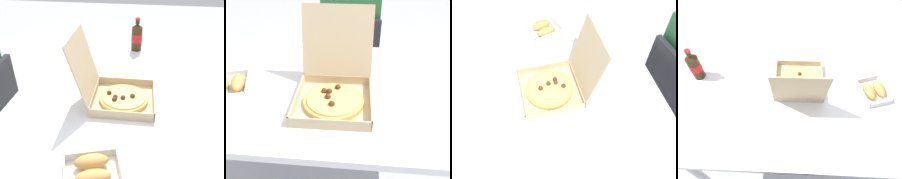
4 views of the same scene
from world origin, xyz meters
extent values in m
cube|color=white|center=(0.00, 0.00, 0.70)|extent=(1.39, 0.83, 0.03)
cylinder|color=#B7B7BC|center=(0.63, -0.35, 0.34)|extent=(0.05, 0.05, 0.69)
cylinder|color=#B7B7BC|center=(0.63, 0.35, 0.34)|extent=(0.05, 0.05, 0.69)
cube|color=#232328|center=(0.02, 0.53, 0.64)|extent=(0.36, 0.07, 0.38)
cylinder|color=#B2B2B7|center=(0.19, 0.57, 0.21)|extent=(0.03, 0.03, 0.43)
cylinder|color=#B2B2B7|center=(-0.15, 0.53, 0.21)|extent=(0.03, 0.03, 0.43)
cube|color=tan|center=(-0.01, -0.14, 0.72)|extent=(0.30, 0.30, 0.01)
cube|color=tan|center=(-0.01, -0.28, 0.74)|extent=(0.29, 0.01, 0.04)
cube|color=tan|center=(-0.15, -0.14, 0.74)|extent=(0.01, 0.29, 0.04)
cube|color=tan|center=(0.13, -0.13, 0.74)|extent=(0.01, 0.29, 0.04)
cube|color=tan|center=(-0.01, 0.01, 0.74)|extent=(0.29, 0.01, 0.04)
cube|color=tan|center=(-0.01, 0.05, 0.90)|extent=(0.30, 0.09, 0.28)
cylinder|color=tan|center=(-0.01, -0.14, 0.73)|extent=(0.24, 0.24, 0.02)
cylinder|color=#EAC666|center=(-0.01, -0.14, 0.74)|extent=(0.21, 0.21, 0.01)
sphere|color=#562819|center=(-0.01, -0.18, 0.75)|extent=(0.02, 0.02, 0.02)
sphere|color=#562819|center=(-0.03, -0.10, 0.75)|extent=(0.02, 0.02, 0.02)
sphere|color=#562819|center=(-0.05, -0.10, 0.75)|extent=(0.02, 0.02, 0.02)
sphere|color=#562819|center=(0.00, -0.06, 0.75)|extent=(0.02, 0.02, 0.02)
sphere|color=#562819|center=(-0.03, -0.13, 0.75)|extent=(0.02, 0.02, 0.02)
cube|color=white|center=(-0.46, -0.07, 0.72)|extent=(0.20, 0.23, 0.00)
cube|color=silver|center=(-0.43, -0.16, 0.74)|extent=(0.14, 0.05, 0.03)
cube|color=silver|center=(-0.49, 0.01, 0.74)|extent=(0.14, 0.05, 0.03)
cube|color=silver|center=(-0.39, -0.05, 0.74)|extent=(0.06, 0.18, 0.03)
ellipsoid|color=tan|center=(-0.49, -0.08, 0.75)|extent=(0.09, 0.13, 0.05)
ellipsoid|color=tan|center=(-0.43, -0.07, 0.75)|extent=(0.09, 0.13, 0.05)
cylinder|color=#33230F|center=(0.63, -0.16, 0.80)|extent=(0.07, 0.07, 0.16)
cone|color=#33230F|center=(0.63, -0.16, 0.89)|extent=(0.07, 0.07, 0.02)
cylinder|color=#33230F|center=(0.63, -0.16, 0.91)|extent=(0.03, 0.03, 0.02)
cylinder|color=red|center=(0.63, -0.16, 0.93)|extent=(0.03, 0.03, 0.01)
cylinder|color=red|center=(0.63, -0.16, 0.80)|extent=(0.07, 0.07, 0.06)
cube|color=white|center=(0.49, 0.10, 0.72)|extent=(0.24, 0.20, 0.00)
camera|label=1|loc=(-0.98, -0.21, 1.40)|focal=39.17mm
camera|label=2|loc=(0.08, -0.91, 1.32)|focal=40.16mm
camera|label=3|loc=(0.72, -0.24, 1.74)|focal=39.59mm
camera|label=4|loc=(0.01, 0.69, 1.77)|focal=33.99mm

